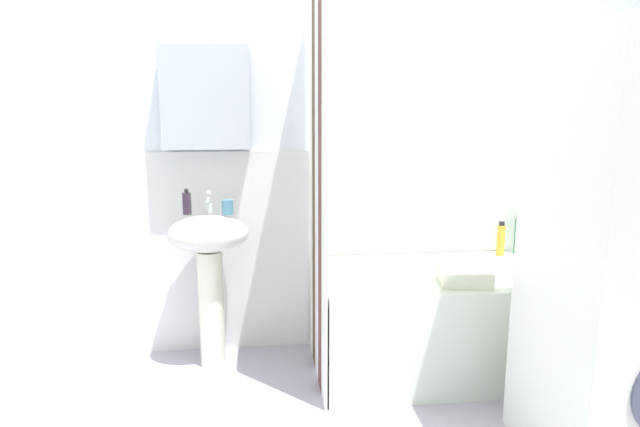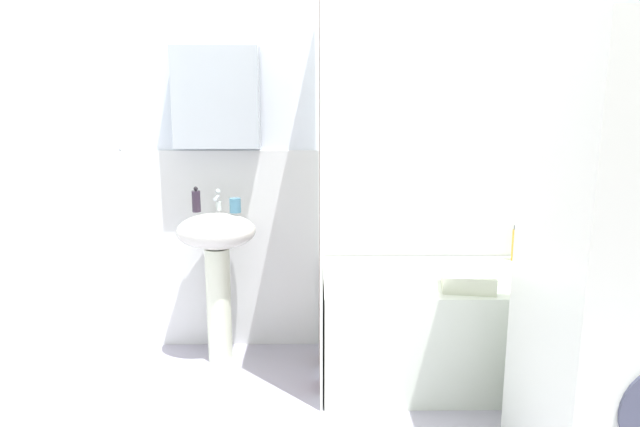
# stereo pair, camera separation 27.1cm
# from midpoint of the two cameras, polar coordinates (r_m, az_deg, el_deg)

# --- Properties ---
(wall_back_tiled) EXTENTS (3.60, 0.18, 2.40)m
(wall_back_tiled) POSITION_cam_midpoint_polar(r_m,az_deg,el_deg) (3.27, 2.25, 5.57)
(wall_back_tiled) COLOR white
(wall_back_tiled) RESTS_ON ground_plane
(wall_left_tiled) EXTENTS (0.07, 1.81, 2.40)m
(wall_left_tiled) POSITION_cam_midpoint_polar(r_m,az_deg,el_deg) (2.54, -30.06, 1.95)
(wall_left_tiled) COLOR white
(wall_left_tiled) RESTS_ON ground_plane
(sink) EXTENTS (0.44, 0.34, 0.87)m
(sink) POSITION_cam_midpoint_polar(r_m,az_deg,el_deg) (3.12, -13.84, -4.43)
(sink) COLOR silver
(sink) RESTS_ON ground_plane
(faucet) EXTENTS (0.03, 0.12, 0.12)m
(faucet) POSITION_cam_midpoint_polar(r_m,az_deg,el_deg) (3.14, -13.90, 1.13)
(faucet) COLOR silver
(faucet) RESTS_ON sink
(soap_dispenser) EXTENTS (0.05, 0.05, 0.14)m
(soap_dispenser) POSITION_cam_midpoint_polar(r_m,az_deg,el_deg) (3.13, -16.06, 1.03)
(soap_dispenser) COLOR #2F2433
(soap_dispenser) RESTS_ON sink
(toothbrush_cup) EXTENTS (0.06, 0.06, 0.08)m
(toothbrush_cup) POSITION_cam_midpoint_polar(r_m,az_deg,el_deg) (3.08, -12.05, 0.64)
(toothbrush_cup) COLOR teal
(toothbrush_cup) RESTS_ON sink
(bathtub) EXTENTS (1.46, 0.75, 0.57)m
(bathtub) POSITION_cam_midpoint_polar(r_m,az_deg,el_deg) (3.17, 10.98, -10.82)
(bathtub) COLOR silver
(bathtub) RESTS_ON ground_plane
(shower_curtain) EXTENTS (0.01, 0.75, 2.00)m
(shower_curtain) POSITION_cam_midpoint_polar(r_m,az_deg,el_deg) (2.84, -2.97, 1.87)
(shower_curtain) COLOR white
(shower_curtain) RESTS_ON ground_plane
(conditioner_bottle) EXTENTS (0.07, 0.07, 0.20)m
(conditioner_bottle) POSITION_cam_midpoint_polar(r_m,az_deg,el_deg) (3.55, 19.54, -2.48)
(conditioner_bottle) COLOR white
(conditioner_bottle) RESTS_ON bathtub
(lotion_bottle) EXTENTS (0.05, 0.05, 0.24)m
(lotion_bottle) POSITION_cam_midpoint_polar(r_m,az_deg,el_deg) (3.52, 17.80, -2.15)
(lotion_bottle) COLOR #297A4F
(lotion_bottle) RESTS_ON bathtub
(shampoo_bottle) EXTENTS (0.05, 0.05, 0.21)m
(shampoo_bottle) POSITION_cam_midpoint_polar(r_m,az_deg,el_deg) (3.44, 16.12, -2.62)
(shampoo_bottle) COLOR gold
(shampoo_bottle) RESTS_ON bathtub
(towel_folded) EXTENTS (0.29, 0.26, 0.08)m
(towel_folded) POSITION_cam_midpoint_polar(r_m,az_deg,el_deg) (2.86, 12.14, -6.39)
(towel_folded) COLOR silver
(towel_folded) RESTS_ON bathtub
(washer_dryer_stack) EXTENTS (0.64, 0.64, 1.74)m
(washer_dryer_stack) POSITION_cam_midpoint_polar(r_m,az_deg,el_deg) (2.39, 26.68, -4.31)
(washer_dryer_stack) COLOR white
(washer_dryer_stack) RESTS_ON ground_plane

